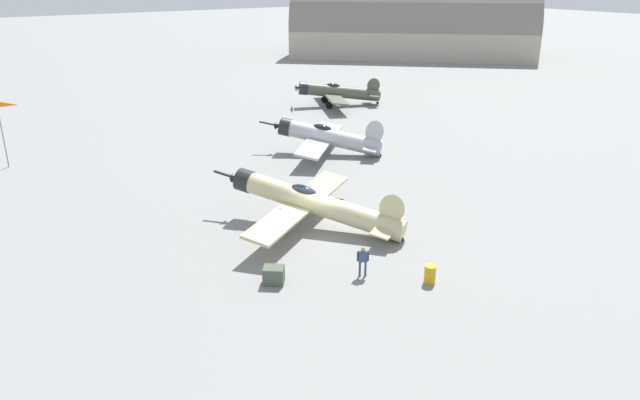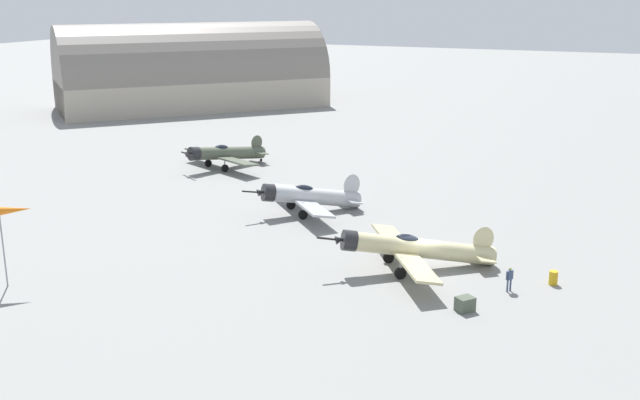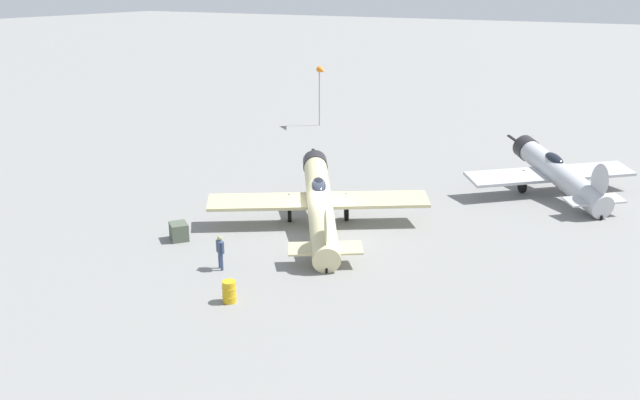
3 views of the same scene
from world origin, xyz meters
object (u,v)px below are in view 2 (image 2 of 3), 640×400
airplane_mid_apron (308,196)px  fuel_drum (553,278)px  airplane_far_line (225,153)px  ground_crew_mechanic (510,277)px  airplane_foreground (414,248)px  equipment_crate (465,304)px  windsock_mast (14,213)px

airplane_mid_apron → fuel_drum: bearing=114.3°
airplane_far_line → ground_crew_mechanic: size_ratio=6.83×
airplane_foreground → ground_crew_mechanic: airplane_foreground is taller
airplane_foreground → equipment_crate: airplane_foreground is taller
airplane_foreground → equipment_crate: size_ratio=8.41×
airplane_far_line → equipment_crate: airplane_far_line is taller
equipment_crate → fuel_drum: fuel_drum is taller
airplane_foreground → ground_crew_mechanic: 6.83m
fuel_drum → windsock_mast: (31.70, 13.63, 4.39)m
fuel_drum → equipment_crate: bearing=56.0°
airplane_foreground → fuel_drum: airplane_foreground is taller
ground_crew_mechanic → equipment_crate: size_ratio=1.23×
equipment_crate → fuel_drum: bearing=-124.0°
airplane_far_line → windsock_mast: (-4.75, 34.19, 3.28)m
airplane_far_line → fuel_drum: 41.87m
airplane_foreground → windsock_mast: bearing=-3.6°
airplane_mid_apron → fuel_drum: 22.97m
airplane_mid_apron → airplane_far_line: (15.17, -11.99, 0.09)m
ground_crew_mechanic → fuel_drum: size_ratio=1.75×
ground_crew_mechanic → windsock_mast: (29.27, 11.32, 3.87)m
fuel_drum → windsock_mast: windsock_mast is taller
airplane_foreground → airplane_mid_apron: size_ratio=1.20×
airplane_far_line → equipment_crate: (-32.13, 26.97, -1.13)m
equipment_crate → airplane_mid_apron: bearing=-41.5°
equipment_crate → fuel_drum: (-4.32, -6.41, 0.02)m
airplane_foreground → airplane_far_line: airplane_foreground is taller
airplane_far_line → airplane_mid_apron: bearing=76.6°
airplane_mid_apron → fuel_drum: (-21.28, 8.57, -1.02)m
airplane_far_line → ground_crew_mechanic: airplane_far_line is taller
ground_crew_mechanic → windsock_mast: bearing=-128.0°
equipment_crate → fuel_drum: size_ratio=1.43×
airplane_mid_apron → windsock_mast: size_ratio=1.73×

